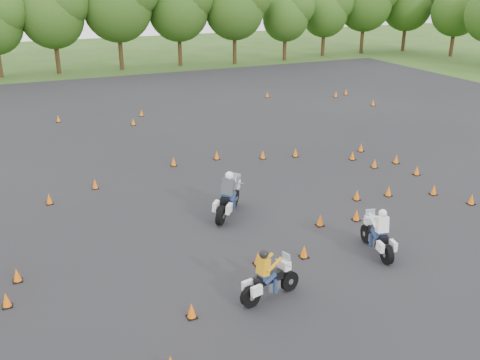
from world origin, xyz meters
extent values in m
plane|color=#2D5119|center=(0.00, 0.00, 0.00)|extent=(140.00, 140.00, 0.00)
plane|color=black|center=(0.00, 6.00, 0.01)|extent=(62.00, 62.00, 0.00)
cone|color=orange|center=(9.24, 0.13, 0.23)|extent=(0.26, 0.26, 0.45)
cone|color=orange|center=(-9.41, 0.02, 0.23)|extent=(0.26, 0.26, 0.45)
cone|color=orange|center=(-7.49, 7.52, 0.23)|extent=(0.26, 0.26, 0.45)
cone|color=orange|center=(8.51, 1.62, 0.23)|extent=(0.26, 0.26, 0.45)
cone|color=orange|center=(8.26, 5.62, 0.23)|extent=(0.26, 0.26, 0.45)
cone|color=orange|center=(-4.49, -2.73, 0.23)|extent=(0.26, 0.26, 0.45)
cone|color=orange|center=(0.27, -0.98, 0.23)|extent=(0.26, 0.26, 0.45)
cone|color=orange|center=(15.68, 20.52, 0.23)|extent=(0.26, 0.26, 0.45)
cone|color=orange|center=(6.55, 2.32, 0.23)|extent=(0.26, 0.26, 0.45)
cone|color=orange|center=(3.74, 0.79, 0.23)|extent=(0.26, 0.26, 0.45)
cone|color=orange|center=(-1.10, 10.05, 0.23)|extent=(0.26, 0.26, 0.45)
cone|color=orange|center=(-0.12, 20.84, 0.23)|extent=(0.26, 0.26, 0.45)
cone|color=orange|center=(1.32, 10.12, 0.23)|extent=(0.26, 0.26, 0.45)
cone|color=orange|center=(-5.61, 21.53, 0.23)|extent=(0.26, 0.26, 0.45)
cone|color=orange|center=(9.55, 3.92, 0.23)|extent=(0.26, 0.26, 0.45)
cone|color=orange|center=(16.91, 20.90, 0.23)|extent=(0.26, 0.26, 0.45)
cone|color=orange|center=(-1.43, -0.76, 0.23)|extent=(0.26, 0.26, 0.45)
cone|color=orange|center=(-1.20, 18.69, 0.23)|extent=(0.26, 0.26, 0.45)
cone|color=orange|center=(9.73, 5.73, 0.23)|extent=(0.26, 0.26, 0.45)
cone|color=orange|center=(10.60, 22.68, 0.23)|extent=(0.26, 0.26, 0.45)
cone|color=orange|center=(4.98, 2.52, 0.23)|extent=(0.26, 0.26, 0.45)
cone|color=orange|center=(16.61, 16.88, 0.23)|extent=(0.26, 0.26, 0.45)
cone|color=orange|center=(9.22, 8.13, 0.23)|extent=(0.26, 0.26, 0.45)
cone|color=orange|center=(2.13, 0.97, 0.23)|extent=(0.26, 0.26, 0.45)
cone|color=orange|center=(7.96, 7.13, 0.23)|extent=(0.26, 0.26, 0.45)
cone|color=orange|center=(-9.05, 1.41, 0.23)|extent=(0.26, 0.26, 0.45)
cone|color=orange|center=(3.64, 9.22, 0.23)|extent=(0.26, 0.26, 0.45)
cone|color=orange|center=(-5.37, 8.52, 0.23)|extent=(0.26, 0.26, 0.45)
cone|color=orange|center=(5.41, 8.81, 0.23)|extent=(0.26, 0.26, 0.45)
camera|label=1|loc=(-8.46, -15.24, 9.40)|focal=40.00mm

